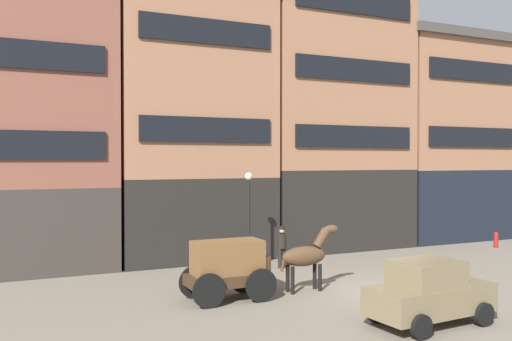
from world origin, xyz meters
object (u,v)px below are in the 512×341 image
(draft_horse, at_px, (306,255))
(streetlamp_curbside, at_px, (249,207))
(sedan_dark, at_px, (429,292))
(fire_hydrant_curbside, at_px, (496,240))
(cargo_wagon, at_px, (229,266))
(pedestrian_officer, at_px, (282,245))

(draft_horse, height_order, streetlamp_curbside, streetlamp_curbside)
(draft_horse, height_order, sedan_dark, draft_horse)
(fire_hydrant_curbside, bearing_deg, streetlamp_curbside, -179.94)
(draft_horse, relative_size, sedan_dark, 0.62)
(cargo_wagon, height_order, fire_hydrant_curbside, cargo_wagon)
(pedestrian_officer, bearing_deg, sedan_dark, -90.13)
(pedestrian_officer, height_order, streetlamp_curbside, streetlamp_curbside)
(cargo_wagon, distance_m, draft_horse, 2.95)
(pedestrian_officer, bearing_deg, draft_horse, -105.84)
(draft_horse, distance_m, fire_hydrant_curbside, 14.60)
(draft_horse, bearing_deg, sedan_dark, -76.99)
(pedestrian_officer, bearing_deg, fire_hydrant_curbside, 0.32)
(pedestrian_officer, bearing_deg, cargo_wagon, -135.27)
(pedestrian_officer, relative_size, fire_hydrant_curbside, 2.16)
(cargo_wagon, distance_m, sedan_dark, 6.38)
(cargo_wagon, relative_size, sedan_dark, 0.76)
(pedestrian_officer, xyz_separation_m, fire_hydrant_curbside, (12.82, 0.07, -0.55))
(streetlamp_curbside, xyz_separation_m, fire_hydrant_curbside, (14.36, 0.02, -2.24))
(cargo_wagon, relative_size, draft_horse, 1.24)
(sedan_dark, distance_m, fire_hydrant_curbside, 15.71)
(cargo_wagon, height_order, sedan_dark, cargo_wagon)
(streetlamp_curbside, bearing_deg, sedan_dark, -80.44)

